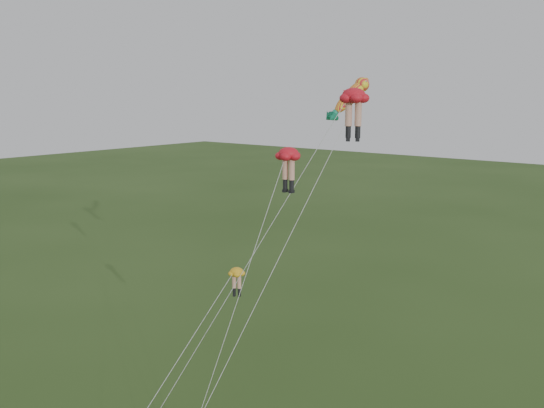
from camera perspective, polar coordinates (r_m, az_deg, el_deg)
The scene contains 4 objects.
legs_kite_red_high at distance 32.13m, azimuth 7.46°, elevation 9.34°, with size 9.01×9.52×18.94m.
legs_kite_red_mid at distance 29.99m, azimuth 1.36°, elevation 3.85°, with size 3.56×5.89×16.05m.
legs_kite_yellow at distance 35.51m, azimuth -3.77°, elevation -7.21°, with size 1.38×10.73×8.64m.
fish_kite at distance 35.92m, azimuth 7.41°, elevation 9.90°, with size 4.04×12.81×19.84m.
Camera 1 is at (21.67, -19.90, 18.64)m, focal length 40.00 mm.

